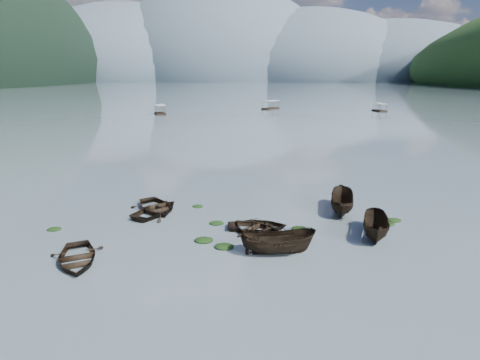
{
  "coord_description": "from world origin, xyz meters",
  "views": [
    {
      "loc": [
        0.43,
        -18.81,
        10.57
      ],
      "look_at": [
        0.0,
        12.0,
        2.0
      ],
      "focal_mm": 28.0,
      "sensor_mm": 36.0,
      "label": 1
    }
  ],
  "objects_px": {
    "rowboat_0": "(77,262)",
    "rowboat_3": "(258,234)",
    "pontoon_left": "(160,114)",
    "pontoon_centre": "(271,109)"
  },
  "relations": [
    {
      "from": "rowboat_3",
      "to": "pontoon_centre",
      "type": "height_order",
      "value": "pontoon_centre"
    },
    {
      "from": "rowboat_0",
      "to": "rowboat_3",
      "type": "xyz_separation_m",
      "value": [
        10.84,
        4.19,
        0.0
      ]
    },
    {
      "from": "rowboat_0",
      "to": "rowboat_3",
      "type": "bearing_deg",
      "value": -1.66
    },
    {
      "from": "rowboat_0",
      "to": "rowboat_3",
      "type": "relative_size",
      "value": 0.97
    },
    {
      "from": "rowboat_3",
      "to": "pontoon_left",
      "type": "distance_m",
      "value": 88.61
    },
    {
      "from": "rowboat_3",
      "to": "pontoon_left",
      "type": "height_order",
      "value": "pontoon_left"
    },
    {
      "from": "pontoon_centre",
      "to": "rowboat_3",
      "type": "bearing_deg",
      "value": -56.73
    },
    {
      "from": "pontoon_left",
      "to": "pontoon_centre",
      "type": "distance_m",
      "value": 37.57
    },
    {
      "from": "rowboat_0",
      "to": "pontoon_left",
      "type": "xyz_separation_m",
      "value": [
        -14.7,
        89.04,
        0.0
      ]
    },
    {
      "from": "rowboat_0",
      "to": "pontoon_left",
      "type": "relative_size",
      "value": 0.67
    }
  ]
}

